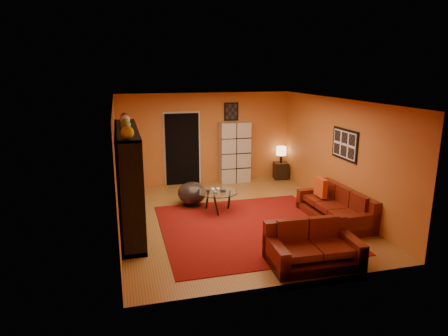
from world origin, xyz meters
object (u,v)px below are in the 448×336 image
object	(u,v)px
coffee_table	(218,193)
bowl_chair	(192,193)
entertainment_unit	(129,179)
storage_cabinet	(235,152)
loveseat	(311,247)
side_table	(281,171)
tv	(132,181)
table_lamp	(281,151)
sofa	(338,208)

from	to	relation	value
coffee_table	bowl_chair	bearing A→B (deg)	130.72
entertainment_unit	storage_cabinet	bearing A→B (deg)	42.24
loveseat	bowl_chair	distance (m)	3.74
storage_cabinet	side_table	world-z (taller)	storage_cabinet
storage_cabinet	tv	bearing A→B (deg)	-138.49
tv	coffee_table	bearing A→B (deg)	-77.16
entertainment_unit	coffee_table	size ratio (longest dim) A/B	3.11
bowl_chair	table_lamp	distance (m)	3.53
bowl_chair	sofa	bearing A→B (deg)	-31.48
entertainment_unit	sofa	world-z (taller)	entertainment_unit
tv	sofa	size ratio (longest dim) A/B	0.46
tv	bowl_chair	distance (m)	1.89
storage_cabinet	coffee_table	bearing A→B (deg)	-116.15
entertainment_unit	bowl_chair	xyz separation A→B (m)	(1.49, 1.03, -0.74)
tv	loveseat	distance (m)	3.84
sofa	bowl_chair	bearing A→B (deg)	146.77
sofa	loveseat	world-z (taller)	same
loveseat	table_lamp	xyz separation A→B (m)	(1.59, 5.17, 0.56)
entertainment_unit	table_lamp	xyz separation A→B (m)	(4.53, 2.75, -0.20)
coffee_table	storage_cabinet	distance (m)	2.63
entertainment_unit	tv	world-z (taller)	entertainment_unit
bowl_chair	side_table	size ratio (longest dim) A/B	1.41
tv	entertainment_unit	bearing A→B (deg)	102.09
loveseat	side_table	size ratio (longest dim) A/B	3.11
loveseat	table_lamp	bearing A→B (deg)	-14.78
tv	table_lamp	size ratio (longest dim) A/B	1.94
sofa	entertainment_unit	bearing A→B (deg)	168.49
storage_cabinet	side_table	size ratio (longest dim) A/B	3.52
sofa	coffee_table	world-z (taller)	sofa
side_table	table_lamp	size ratio (longest dim) A/B	1.02
loveseat	coffee_table	bearing A→B (deg)	20.64
coffee_table	bowl_chair	xyz separation A→B (m)	(-0.50, 0.58, -0.13)
loveseat	tv	bearing A→B (deg)	52.25
storage_cabinet	table_lamp	bearing A→B (deg)	-3.07
side_table	loveseat	bearing A→B (deg)	-107.10
tv	storage_cabinet	bearing A→B (deg)	-47.41
coffee_table	storage_cabinet	xyz separation A→B (m)	(1.10, 2.35, 0.44)
table_lamp	sofa	bearing A→B (deg)	-91.91
coffee_table	tv	bearing A→B (deg)	-167.16
loveseat	storage_cabinet	world-z (taller)	storage_cabinet
bowl_chair	coffee_table	bearing A→B (deg)	-49.28
entertainment_unit	tv	bearing A→B (deg)	12.09
table_lamp	coffee_table	bearing A→B (deg)	-137.85
sofa	side_table	xyz separation A→B (m)	(0.12, 3.51, -0.04)
coffee_table	table_lamp	world-z (taller)	table_lamp
bowl_chair	table_lamp	size ratio (longest dim) A/B	1.45
storage_cabinet	table_lamp	distance (m)	1.44
entertainment_unit	coffee_table	distance (m)	2.13
storage_cabinet	table_lamp	world-z (taller)	storage_cabinet
loveseat	coffee_table	xyz separation A→B (m)	(-0.95, 2.87, 0.16)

